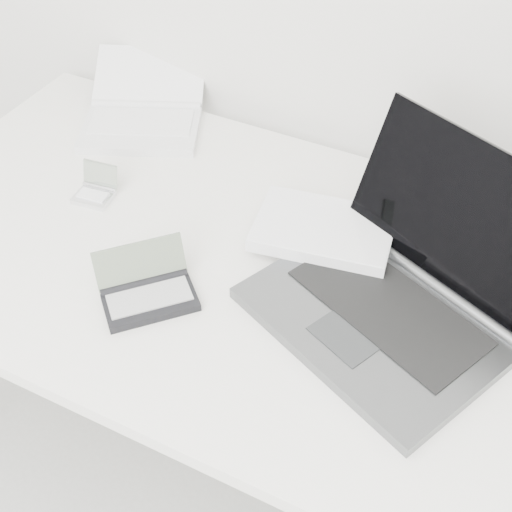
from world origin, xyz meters
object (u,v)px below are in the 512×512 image
at_px(desk, 280,289).
at_px(netbook_open_white, 143,113).
at_px(palmtop_charcoal, 148,292).
at_px(laptop_large, 380,276).

bearing_deg(desk, netbook_open_white, 148.49).
bearing_deg(netbook_open_white, palmtop_charcoal, -79.90).
bearing_deg(laptop_large, palmtop_charcoal, -127.84).
bearing_deg(palmtop_charcoal, netbook_open_white, 77.33).
relative_size(laptop_large, netbook_open_white, 1.43).
xyz_separation_m(desk, laptop_large, (0.18, 0.03, 0.09)).
bearing_deg(palmtop_charcoal, laptop_large, -18.14).
relative_size(laptop_large, palmtop_charcoal, 2.92).
xyz_separation_m(desk, palmtop_charcoal, (-0.18, -0.17, 0.06)).
distance_m(desk, laptop_large, 0.20).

